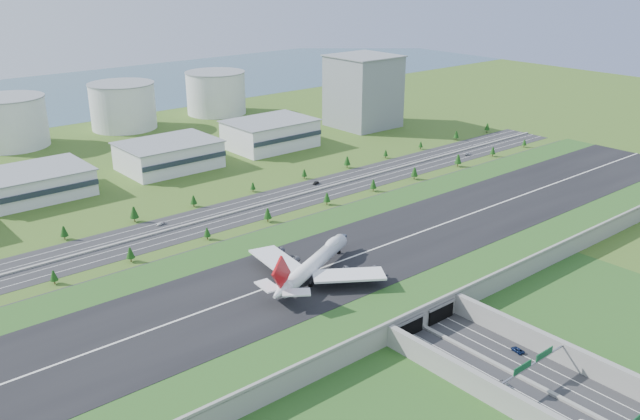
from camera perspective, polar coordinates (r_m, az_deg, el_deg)
ground at (r=285.68m, az=1.25°, el=-6.00°), size 1200.00×1200.00×0.00m
airfield_deck at (r=283.80m, az=1.27°, el=-5.26°), size 520.00×100.00×9.20m
underpass_road at (r=229.16m, az=18.33°, el=-13.49°), size 38.80×120.40×8.00m
sign_gantry_near at (r=229.08m, az=17.49°, el=-12.35°), size 38.70×0.70×9.80m
north_expressway at (r=356.44m, az=-8.85°, el=-0.67°), size 560.00×36.00×0.12m
tree_row at (r=358.82m, az=-7.59°, el=0.30°), size 502.11×48.67×8.44m
hangar_mid_a at (r=414.78m, az=-22.98°, el=2.05°), size 58.00×42.00×15.00m
hangar_mid_b at (r=444.44m, az=-12.61°, el=4.51°), size 58.00×42.00×17.00m
hangar_mid_c at (r=484.46m, az=-4.22°, el=6.40°), size 58.00×42.00×19.00m
office_tower at (r=543.75m, az=3.66°, el=9.92°), size 46.00×46.00×55.00m
fuel_tank_b at (r=530.86m, az=-24.64°, el=6.73°), size 50.00×50.00×35.00m
fuel_tank_c at (r=558.38m, az=-16.26°, el=8.38°), size 50.00×50.00×35.00m
fuel_tank_d at (r=596.84m, az=-8.75°, el=9.71°), size 50.00×50.00×35.00m
boeing_747 at (r=268.66m, az=-0.54°, el=-4.56°), size 60.49×55.82×20.04m
car_0 at (r=228.43m, az=15.37°, el=-14.01°), size 3.12×5.21×1.66m
car_2 at (r=247.33m, az=16.30°, el=-11.25°), size 3.14×5.38×1.41m
car_5 at (r=404.37m, az=-0.36°, el=2.30°), size 5.16×3.12×1.61m
car_6 at (r=475.28m, az=12.33°, el=4.62°), size 5.94×4.32×1.50m
car_7 at (r=352.36m, az=-13.27°, el=-1.12°), size 4.96×2.49×1.38m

